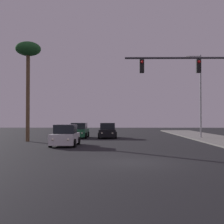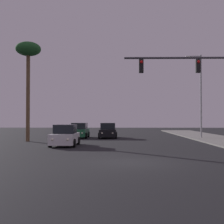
{
  "view_description": "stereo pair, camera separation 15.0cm",
  "coord_description": "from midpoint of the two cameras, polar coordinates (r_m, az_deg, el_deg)",
  "views": [
    {
      "loc": [
        -0.82,
        -15.41,
        2.14
      ],
      "look_at": [
        -1.25,
        13.97,
        2.78
      ],
      "focal_mm": 50.0,
      "sensor_mm": 36.0,
      "label": 1
    },
    {
      "loc": [
        -0.67,
        -15.41,
        2.14
      ],
      "look_at": [
        -1.25,
        13.97,
        2.78
      ],
      "focal_mm": 50.0,
      "sensor_mm": 36.0,
      "label": 2
    }
  ],
  "objects": [
    {
      "name": "car_white",
      "position": [
        25.03,
        -8.71,
        -4.4
      ],
      "size": [
        2.04,
        4.31,
        1.68
      ],
      "rotation": [
        0.0,
        0.0,
        3.14
      ],
      "color": "silver",
      "rests_on": "ground"
    },
    {
      "name": "car_green",
      "position": [
        35.33,
        -6.15,
        -3.49
      ],
      "size": [
        2.04,
        4.33,
        1.68
      ],
      "rotation": [
        0.0,
        0.0,
        3.12
      ],
      "color": "#195933",
      "rests_on": "ground"
    },
    {
      "name": "car_black",
      "position": [
        34.98,
        -0.91,
        -3.51
      ],
      "size": [
        2.04,
        4.31,
        1.68
      ],
      "rotation": [
        0.0,
        0.0,
        3.14
      ],
      "color": "black",
      "rests_on": "ground"
    },
    {
      "name": "street_lamp",
      "position": [
        35.24,
        15.58,
        3.64
      ],
      "size": [
        1.74,
        0.24,
        9.0
      ],
      "color": "#99999E",
      "rests_on": "sidewalk_right"
    },
    {
      "name": "palm_tree_near",
      "position": [
        31.22,
        -15.23,
        10.05
      ],
      "size": [
        2.4,
        2.4,
        9.48
      ],
      "color": "brown",
      "rests_on": "ground"
    },
    {
      "name": "ground_plane",
      "position": [
        15.58,
        3.61,
        -9.16
      ],
      "size": [
        120.0,
        120.0,
        0.0
      ],
      "primitive_type": "plane",
      "color": "black"
    },
    {
      "name": "traffic_light_mast",
      "position": [
        21.8,
        16.51,
        5.66
      ],
      "size": [
        7.69,
        0.36,
        6.5
      ],
      "color": "#38383D",
      "rests_on": "sidewalk_right"
    }
  ]
}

